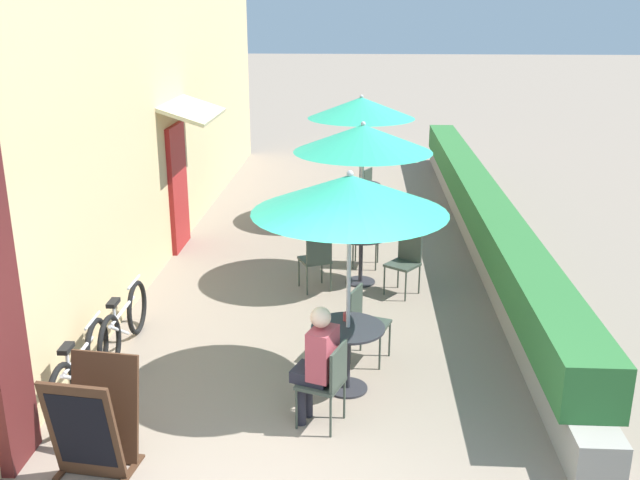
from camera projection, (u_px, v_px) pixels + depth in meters
name	position (u px, v px, depth m)	size (l,w,h in m)	color
cafe_facade_wall	(174.00, 120.00, 12.23)	(0.98, 14.88, 4.20)	#D6B784
planter_hedge	(479.00, 211.00, 12.45)	(0.60, 13.88, 1.01)	gray
patio_table_near	(348.00, 344.00, 7.55)	(0.78, 0.78, 0.74)	#28282D
patio_umbrella_near	(350.00, 194.00, 7.03)	(1.98, 1.98, 2.42)	#B7B7BC
cafe_chair_near_left	(328.00, 379.00, 6.88)	(0.51, 0.51, 0.87)	#384238
seated_patron_near_left	(317.00, 361.00, 6.87)	(0.48, 0.44, 1.25)	#23232D
cafe_chair_near_right	(364.00, 318.00, 8.22)	(0.51, 0.51, 0.87)	#384238
coffee_cup_near	(346.00, 316.00, 7.62)	(0.07, 0.07, 0.09)	#B73D3D
patio_table_mid	(361.00, 249.00, 10.53)	(0.78, 0.78, 0.74)	#28282D
patio_umbrella_mid	(363.00, 138.00, 10.02)	(1.98, 1.98, 2.42)	#B7B7BC
cafe_chair_mid_left	(361.00, 235.00, 11.23)	(0.44, 0.44, 0.87)	#384238
cafe_chair_mid_right	(316.00, 257.00, 10.22)	(0.53, 0.53, 0.87)	#384238
cafe_chair_mid_back	(405.00, 259.00, 10.15)	(0.56, 0.56, 0.87)	#384238
coffee_cup_mid	(365.00, 233.00, 10.45)	(0.07, 0.07, 0.09)	white
patio_table_far	(360.00, 195.00, 13.56)	(0.78, 0.78, 0.74)	#28282D
patio_umbrella_far	(361.00, 108.00, 13.05)	(1.98, 1.98, 2.42)	#B7B7BC
cafe_chair_far_left	(372.00, 187.00, 14.21)	(0.53, 0.53, 0.87)	#384238
cafe_chair_far_right	(346.00, 205.00, 12.92)	(0.53, 0.53, 0.87)	#384238
bicycle_leaning	(80.00, 370.00, 7.39)	(0.12, 1.72, 0.77)	black
bicycle_second	(124.00, 324.00, 8.45)	(0.10, 1.72, 0.77)	black
menu_board	(94.00, 420.00, 6.23)	(0.71, 0.71, 1.01)	#422819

